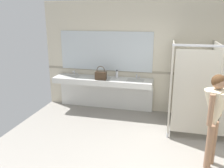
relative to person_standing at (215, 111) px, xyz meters
The scene contains 8 objects.
wall_back 2.32m from the person_standing, 100.90° to the left, with size 7.26×0.12×2.81m, color beige.
wall_back_tile_band 2.22m from the person_standing, 101.21° to the left, with size 7.26×0.01×0.06m, color #9E937F.
vanity_counter 3.12m from the person_standing, 140.67° to the left, with size 2.56×0.57×1.01m.
mirror_panel 3.28m from the person_standing, 137.89° to the left, with size 2.46×0.02×1.01m, color silver.
bathroom_stalls 1.29m from the person_standing, 80.74° to the left, with size 1.86×1.40×1.93m.
person_standing is the anchor object (origin of this frame).
handbag 2.96m from the person_standing, 144.21° to the left, with size 0.28×0.13×0.35m.
soap_dispenser 2.90m from the person_standing, 135.17° to the left, with size 0.07×0.07×0.20m.
Camera 1 is at (-0.32, -3.30, 2.41)m, focal length 37.63 mm.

